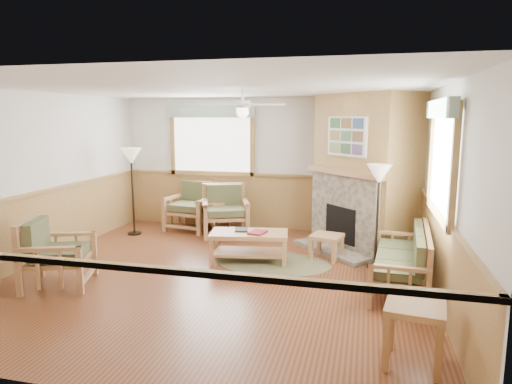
% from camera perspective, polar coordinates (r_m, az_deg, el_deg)
% --- Properties ---
extents(floor, '(6.00, 6.00, 0.01)m').
position_cam_1_polar(floor, '(6.84, -4.73, -10.40)').
color(floor, brown).
rests_on(floor, ground).
extents(ceiling, '(6.00, 6.00, 0.01)m').
position_cam_1_polar(ceiling, '(6.45, -5.07, 12.85)').
color(ceiling, white).
rests_on(ceiling, floor).
extents(wall_back, '(6.00, 0.02, 2.70)m').
position_cam_1_polar(wall_back, '(9.38, 0.97, 3.53)').
color(wall_back, silver).
rests_on(wall_back, floor).
extents(wall_front, '(6.00, 0.02, 2.70)m').
position_cam_1_polar(wall_front, '(3.84, -19.38, -5.59)').
color(wall_front, silver).
rests_on(wall_front, floor).
extents(wall_left, '(0.02, 6.00, 2.70)m').
position_cam_1_polar(wall_left, '(7.98, -25.77, 1.57)').
color(wall_left, silver).
rests_on(wall_left, floor).
extents(wall_right, '(0.02, 6.00, 2.70)m').
position_cam_1_polar(wall_right, '(6.24, 22.21, -0.14)').
color(wall_right, silver).
rests_on(wall_right, floor).
extents(wainscot, '(6.00, 6.00, 1.10)m').
position_cam_1_polar(wainscot, '(6.67, -4.80, -5.91)').
color(wainscot, '#9F7841').
rests_on(wainscot, floor).
extents(fireplace, '(3.11, 3.11, 2.70)m').
position_cam_1_polar(fireplace, '(8.20, 13.58, 2.43)').
color(fireplace, '#9F7841').
rests_on(fireplace, floor).
extents(window_back, '(1.90, 0.16, 1.50)m').
position_cam_1_polar(window_back, '(9.59, -5.59, 10.68)').
color(window_back, white).
rests_on(window_back, wall_back).
extents(window_right, '(0.16, 1.90, 1.50)m').
position_cam_1_polar(window_right, '(5.97, 22.81, 10.81)').
color(window_right, white).
rests_on(window_right, wall_right).
extents(ceiling_fan, '(1.59, 1.59, 0.36)m').
position_cam_1_polar(ceiling_fan, '(6.64, -1.70, 12.43)').
color(ceiling_fan, white).
rests_on(ceiling_fan, ceiling).
extents(sofa, '(1.81, 0.85, 0.81)m').
position_cam_1_polar(sofa, '(6.56, 17.57, -7.92)').
color(sofa, '#AD7D50').
rests_on(sofa, floor).
extents(armchair_back_left, '(1.00, 1.00, 0.99)m').
position_cam_1_polar(armchair_back_left, '(9.49, -8.11, -1.73)').
color(armchair_back_left, '#AD7D50').
rests_on(armchair_back_left, floor).
extents(armchair_back_right, '(1.13, 1.13, 0.97)m').
position_cam_1_polar(armchair_back_right, '(8.99, -3.87, -2.31)').
color(armchair_back_right, '#AD7D50').
rests_on(armchair_back_right, floor).
extents(armchair_left, '(1.07, 1.07, 0.94)m').
position_cam_1_polar(armchair_left, '(6.87, -23.50, -6.94)').
color(armchair_left, '#AD7D50').
rests_on(armchair_left, floor).
extents(coffee_table, '(1.31, 0.81, 0.49)m').
position_cam_1_polar(coffee_table, '(7.37, -0.85, -6.87)').
color(coffee_table, '#AD7D50').
rests_on(coffee_table, floor).
extents(end_table_chairs, '(0.70, 0.69, 0.60)m').
position_cam_1_polar(end_table_chairs, '(9.37, -5.37, -3.00)').
color(end_table_chairs, '#AD7D50').
rests_on(end_table_chairs, floor).
extents(end_table_sofa, '(0.60, 0.58, 0.59)m').
position_cam_1_polar(end_table_sofa, '(4.69, 19.12, -16.52)').
color(end_table_sofa, '#AD7D50').
rests_on(end_table_sofa, floor).
extents(footstool, '(0.57, 0.57, 0.41)m').
position_cam_1_polar(footstool, '(7.59, 8.80, -6.79)').
color(footstool, '#AD7D50').
rests_on(footstool, floor).
extents(braided_rug, '(1.98, 1.98, 0.01)m').
position_cam_1_polar(braided_rug, '(7.34, 2.17, -8.88)').
color(braided_rug, brown).
rests_on(braided_rug, floor).
extents(floor_lamp_left, '(0.42, 0.42, 1.72)m').
position_cam_1_polar(floor_lamp_left, '(9.26, -15.16, 0.08)').
color(floor_lamp_left, black).
rests_on(floor_lamp_left, floor).
extents(floor_lamp_right, '(0.43, 0.43, 1.61)m').
position_cam_1_polar(floor_lamp_right, '(7.17, 14.93, -3.01)').
color(floor_lamp_right, black).
rests_on(floor_lamp_right, floor).
extents(book_red, '(0.28, 0.34, 0.03)m').
position_cam_1_polar(book_red, '(7.21, 0.20, -4.96)').
color(book_red, maroon).
rests_on(book_red, coffee_table).
extents(book_dark, '(0.26, 0.31, 0.02)m').
position_cam_1_polar(book_dark, '(7.40, -1.85, -4.63)').
color(book_dark, black).
rests_on(book_dark, coffee_table).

